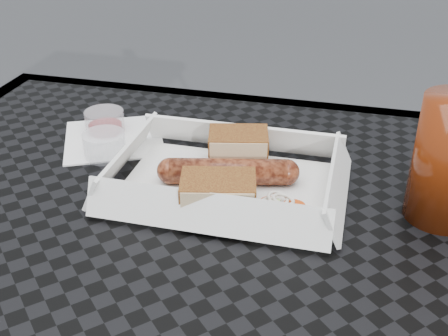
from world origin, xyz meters
name	(u,v)px	position (x,y,z in m)	size (l,w,h in m)	color
patio_table	(182,327)	(0.00, 0.00, 0.67)	(0.80, 0.80, 0.74)	black
food_tray	(226,186)	(0.01, 0.14, 0.75)	(0.22, 0.15, 0.00)	white
bratwurst	(228,172)	(0.01, 0.14, 0.76)	(0.15, 0.06, 0.03)	brown
bread_near	(238,149)	(0.01, 0.18, 0.77)	(0.07, 0.05, 0.04)	brown
bread_far	(218,195)	(0.01, 0.09, 0.77)	(0.07, 0.05, 0.04)	brown
veg_garnish	(279,207)	(0.07, 0.10, 0.75)	(0.03, 0.03, 0.00)	#D54109
napkin	(114,139)	(-0.16, 0.21, 0.75)	(0.12, 0.12, 0.00)	white
condiment_cup_sauce	(105,122)	(-0.17, 0.23, 0.76)	(0.05, 0.05, 0.03)	maroon
condiment_cup_empty	(104,145)	(-0.15, 0.17, 0.76)	(0.05, 0.05, 0.03)	silver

